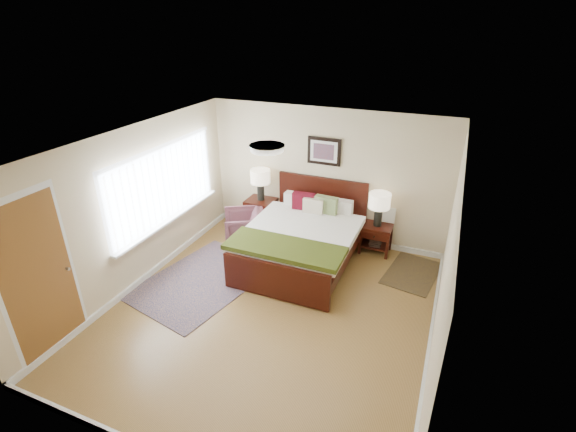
% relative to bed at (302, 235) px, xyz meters
% --- Properties ---
extents(floor, '(5.00, 5.00, 0.00)m').
position_rel_bed_xyz_m(floor, '(0.04, -1.40, -0.56)').
color(floor, olive).
rests_on(floor, ground).
extents(back_wall, '(4.50, 0.04, 2.50)m').
position_rel_bed_xyz_m(back_wall, '(0.04, 1.10, 0.69)').
color(back_wall, beige).
rests_on(back_wall, ground).
extents(front_wall, '(4.50, 0.04, 2.50)m').
position_rel_bed_xyz_m(front_wall, '(0.04, -3.90, 0.69)').
color(front_wall, beige).
rests_on(front_wall, ground).
extents(left_wall, '(0.04, 5.00, 2.50)m').
position_rel_bed_xyz_m(left_wall, '(-2.21, -1.40, 0.69)').
color(left_wall, beige).
rests_on(left_wall, ground).
extents(right_wall, '(0.04, 5.00, 2.50)m').
position_rel_bed_xyz_m(right_wall, '(2.29, -1.40, 0.69)').
color(right_wall, beige).
rests_on(right_wall, ground).
extents(ceiling, '(4.50, 5.00, 0.02)m').
position_rel_bed_xyz_m(ceiling, '(0.04, -1.40, 1.94)').
color(ceiling, white).
rests_on(ceiling, back_wall).
extents(window, '(0.11, 2.72, 1.32)m').
position_rel_bed_xyz_m(window, '(-2.15, -0.70, 0.82)').
color(window, silver).
rests_on(window, left_wall).
extents(door, '(0.06, 1.00, 2.18)m').
position_rel_bed_xyz_m(door, '(-2.19, -3.15, 0.52)').
color(door, silver).
rests_on(door, ground).
extents(ceil_fixture, '(0.44, 0.44, 0.08)m').
position_rel_bed_xyz_m(ceil_fixture, '(0.04, -1.40, 1.91)').
color(ceil_fixture, white).
rests_on(ceil_fixture, ceiling).
extents(bed, '(1.84, 2.24, 1.21)m').
position_rel_bed_xyz_m(bed, '(0.00, 0.00, 0.00)').
color(bed, '#390F08').
rests_on(bed, ground).
extents(wall_art, '(0.62, 0.05, 0.50)m').
position_rel_bed_xyz_m(wall_art, '(0.00, 1.07, 1.16)').
color(wall_art, black).
rests_on(wall_art, back_wall).
extents(nightstand_left, '(0.55, 0.50, 0.66)m').
position_rel_bed_xyz_m(nightstand_left, '(-1.19, 0.85, -0.02)').
color(nightstand_left, '#390F08').
rests_on(nightstand_left, ground).
extents(nightstand_right, '(0.54, 0.41, 0.54)m').
position_rel_bed_xyz_m(nightstand_right, '(1.11, 0.86, -0.22)').
color(nightstand_right, '#390F08').
rests_on(nightstand_right, ground).
extents(lamp_left, '(0.38, 0.38, 0.61)m').
position_rel_bed_xyz_m(lamp_left, '(-1.19, 0.87, 0.54)').
color(lamp_left, black).
rests_on(lamp_left, nightstand_left).
extents(lamp_right, '(0.38, 0.38, 0.61)m').
position_rel_bed_xyz_m(lamp_right, '(1.11, 0.87, 0.42)').
color(lamp_right, black).
rests_on(lamp_right, nightstand_right).
extents(armchair, '(0.99, 0.98, 0.67)m').
position_rel_bed_xyz_m(armchair, '(-1.23, 0.22, -0.22)').
color(armchair, brown).
rests_on(armchair, ground).
extents(rug_persian, '(1.98, 2.46, 0.01)m').
position_rel_bed_xyz_m(rug_persian, '(-1.31, -1.14, -0.55)').
color(rug_persian, '#0D1A44').
rests_on(rug_persian, ground).
extents(rug_navy, '(0.95, 1.27, 0.01)m').
position_rel_bed_xyz_m(rug_navy, '(1.84, 0.40, -0.55)').
color(rug_navy, black).
rests_on(rug_navy, ground).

